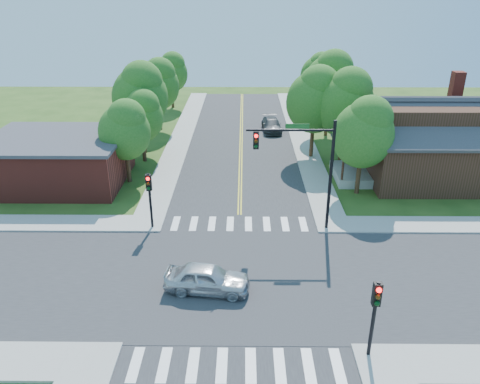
{
  "coord_description": "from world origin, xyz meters",
  "views": [
    {
      "loc": [
        0.29,
        -20.9,
        14.57
      ],
      "look_at": [
        0.04,
        6.49,
        2.2
      ],
      "focal_mm": 35.0,
      "sensor_mm": 36.0,
      "label": 1
    }
  ],
  "objects_px": {
    "house_ne": "(433,139)",
    "car_dgrey": "(272,125)",
    "signal_mast_ne": "(304,158)",
    "signal_pole_nw": "(149,191)",
    "car_silver": "(207,279)",
    "signal_pole_se": "(375,306)"
  },
  "relations": [
    {
      "from": "signal_pole_se",
      "to": "house_ne",
      "type": "height_order",
      "value": "house_ne"
    },
    {
      "from": "signal_pole_se",
      "to": "car_dgrey",
      "type": "bearing_deg",
      "value": 94.2
    },
    {
      "from": "car_silver",
      "to": "car_dgrey",
      "type": "bearing_deg",
      "value": -2.8
    },
    {
      "from": "car_silver",
      "to": "car_dgrey",
      "type": "height_order",
      "value": "car_silver"
    },
    {
      "from": "signal_pole_nw",
      "to": "house_ne",
      "type": "bearing_deg",
      "value": 22.69
    },
    {
      "from": "signal_mast_ne",
      "to": "signal_pole_se",
      "type": "distance_m",
      "value": 11.55
    },
    {
      "from": "signal_mast_ne",
      "to": "signal_pole_nw",
      "type": "distance_m",
      "value": 9.76
    },
    {
      "from": "signal_pole_se",
      "to": "signal_pole_nw",
      "type": "relative_size",
      "value": 1.0
    },
    {
      "from": "house_ne",
      "to": "car_dgrey",
      "type": "distance_m",
      "value": 17.73
    },
    {
      "from": "signal_pole_nw",
      "to": "signal_pole_se",
      "type": "bearing_deg",
      "value": -45.0
    },
    {
      "from": "signal_mast_ne",
      "to": "house_ne",
      "type": "distance_m",
      "value": 14.23
    },
    {
      "from": "signal_pole_se",
      "to": "house_ne",
      "type": "xyz_separation_m",
      "value": [
        9.51,
        19.86,
        0.67
      ]
    },
    {
      "from": "signal_mast_ne",
      "to": "car_silver",
      "type": "distance_m",
      "value": 9.55
    },
    {
      "from": "signal_mast_ne",
      "to": "car_dgrey",
      "type": "bearing_deg",
      "value": 91.9
    },
    {
      "from": "signal_pole_nw",
      "to": "car_dgrey",
      "type": "height_order",
      "value": "signal_pole_nw"
    },
    {
      "from": "house_ne",
      "to": "car_dgrey",
      "type": "relative_size",
      "value": 2.77
    },
    {
      "from": "house_ne",
      "to": "car_silver",
      "type": "xyz_separation_m",
      "value": [
        -16.67,
        -15.3,
        -2.59
      ]
    },
    {
      "from": "signal_pole_se",
      "to": "car_silver",
      "type": "distance_m",
      "value": 8.71
    },
    {
      "from": "signal_pole_se",
      "to": "car_dgrey",
      "type": "xyz_separation_m",
      "value": [
        -2.4,
        32.73,
        -1.99
      ]
    },
    {
      "from": "signal_mast_ne",
      "to": "signal_pole_nw",
      "type": "relative_size",
      "value": 1.89
    },
    {
      "from": "car_dgrey",
      "to": "car_silver",
      "type": "bearing_deg",
      "value": -103.18
    },
    {
      "from": "signal_pole_nw",
      "to": "car_silver",
      "type": "xyz_separation_m",
      "value": [
        4.03,
        -6.64,
        -1.92
      ]
    }
  ]
}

